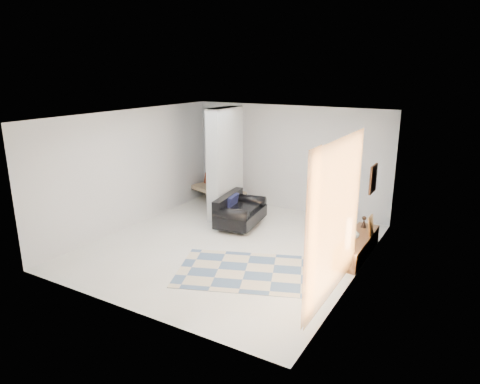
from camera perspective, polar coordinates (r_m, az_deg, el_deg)
The scene contains 17 objects.
floor at distance 9.35m, azimuth -1.40°, elevation -7.18°, with size 6.00×6.00×0.00m, color beige.
ceiling at distance 8.64m, azimuth -1.52°, elevation 10.15°, with size 6.00×6.00×0.00m, color white.
wall_back at distance 11.49m, azimuth 6.42°, elevation 4.45°, with size 6.00×6.00×0.00m, color silver.
wall_front at distance 6.65m, azimuth -15.16°, elevation -4.64°, with size 6.00×6.00×0.00m, color silver.
wall_left at distance 10.56m, azimuth -14.30°, elevation 3.03°, with size 6.00×6.00×0.00m, color silver.
wall_right at distance 7.87m, azimuth 15.88°, elevation -1.48°, with size 6.00×6.00×0.00m, color silver.
partition_column at distance 10.78m, azimuth -1.99°, elevation 3.78°, with size 0.35×1.20×2.80m, color #9FA4A5.
hallway_door at distance 12.51m, azimuth -2.55°, elevation 3.70°, with size 0.85×0.06×2.04m, color white.
curtain at distance 6.81m, azimuth 12.79°, elevation -3.52°, with size 2.55×2.55×0.00m, color orange.
wall_art at distance 8.65m, azimuth 17.34°, elevation 1.69°, with size 0.04×0.45×0.55m, color #3C2010.
media_console at distance 9.15m, azimuth 15.37°, elevation -6.94°, with size 0.45×1.83×0.80m.
loveseat at distance 10.41m, azimuth -0.20°, elevation -2.61°, with size 1.06×1.58×0.76m.
daybed at distance 12.17m, azimuth -3.00°, elevation 0.42°, with size 1.84×1.19×0.77m.
area_rug at distance 8.23m, azimuth 0.71°, elevation -10.51°, with size 2.53×1.69×0.01m, color #C6B798.
cylinder_lamp at distance 8.36m, azimuth 14.27°, elevation -5.38°, with size 0.11×0.11×0.60m, color silver.
bronze_figurine at distance 9.60m, azimuth 16.19°, elevation -3.85°, with size 0.13×0.13×0.25m, color black, non-canonical shape.
vase at distance 8.98m, azimuth 15.07°, elevation -5.34°, with size 0.18×0.18×0.19m, color silver.
Camera 1 is at (4.51, -7.32, 3.68)m, focal length 32.00 mm.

